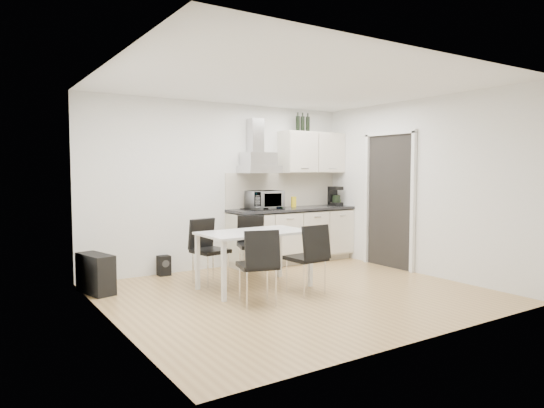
{
  "coord_description": "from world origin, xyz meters",
  "views": [
    {
      "loc": [
        -3.51,
        -4.87,
        1.55
      ],
      "look_at": [
        -0.04,
        0.49,
        1.1
      ],
      "focal_mm": 32.0,
      "sensor_mm": 36.0,
      "label": 1
    }
  ],
  "objects_px": {
    "chair_near_right": "(306,259)",
    "guitar_amp": "(96,274)",
    "chair_far_left": "(210,252)",
    "chair_near_left": "(257,266)",
    "kitchenette": "(293,213)",
    "floor_speaker": "(164,266)",
    "chair_far_right": "(253,246)",
    "dining_table": "(255,237)"
  },
  "relations": [
    {
      "from": "chair_near_left",
      "to": "chair_far_right",
      "type": "bearing_deg",
      "value": 76.4
    },
    {
      "from": "chair_near_right",
      "to": "floor_speaker",
      "type": "distance_m",
      "value": 2.29
    },
    {
      "from": "chair_near_left",
      "to": "dining_table",
      "type": "bearing_deg",
      "value": 76.92
    },
    {
      "from": "chair_near_right",
      "to": "floor_speaker",
      "type": "xyz_separation_m",
      "value": [
        -1.11,
        1.98,
        -0.29
      ]
    },
    {
      "from": "floor_speaker",
      "to": "chair_far_right",
      "type": "bearing_deg",
      "value": -34.4
    },
    {
      "from": "chair_far_right",
      "to": "chair_near_left",
      "type": "distance_m",
      "value": 1.48
    },
    {
      "from": "chair_far_right",
      "to": "floor_speaker",
      "type": "distance_m",
      "value": 1.35
    },
    {
      "from": "chair_near_right",
      "to": "guitar_amp",
      "type": "height_order",
      "value": "chair_near_right"
    },
    {
      "from": "dining_table",
      "to": "floor_speaker",
      "type": "height_order",
      "value": "dining_table"
    },
    {
      "from": "kitchenette",
      "to": "chair_near_left",
      "type": "relative_size",
      "value": 2.86
    },
    {
      "from": "chair_far_right",
      "to": "chair_near_right",
      "type": "bearing_deg",
      "value": 109.89
    },
    {
      "from": "kitchenette",
      "to": "chair_far_left",
      "type": "relative_size",
      "value": 2.86
    },
    {
      "from": "chair_near_left",
      "to": "chair_near_right",
      "type": "relative_size",
      "value": 1.0
    },
    {
      "from": "dining_table",
      "to": "guitar_amp",
      "type": "height_order",
      "value": "dining_table"
    },
    {
      "from": "dining_table",
      "to": "chair_far_right",
      "type": "bearing_deg",
      "value": 58.99
    },
    {
      "from": "chair_far_right",
      "to": "guitar_amp",
      "type": "distance_m",
      "value": 2.19
    },
    {
      "from": "chair_far_left",
      "to": "chair_near_left",
      "type": "xyz_separation_m",
      "value": [
        0.02,
        -1.21,
        0.0
      ]
    },
    {
      "from": "dining_table",
      "to": "chair_near_left",
      "type": "bearing_deg",
      "value": -119.94
    },
    {
      "from": "chair_far_right",
      "to": "floor_speaker",
      "type": "xyz_separation_m",
      "value": [
        -1.08,
        0.75,
        -0.29
      ]
    },
    {
      "from": "floor_speaker",
      "to": "chair_far_left",
      "type": "bearing_deg",
      "value": -67.08
    },
    {
      "from": "kitchenette",
      "to": "dining_table",
      "type": "xyz_separation_m",
      "value": [
        -1.48,
        -1.21,
        -0.16
      ]
    },
    {
      "from": "kitchenette",
      "to": "guitar_amp",
      "type": "distance_m",
      "value": 3.36
    },
    {
      "from": "chair_far_left",
      "to": "chair_near_left",
      "type": "height_order",
      "value": "same"
    },
    {
      "from": "dining_table",
      "to": "guitar_amp",
      "type": "bearing_deg",
      "value": 153.21
    },
    {
      "from": "dining_table",
      "to": "chair_far_right",
      "type": "distance_m",
      "value": 0.75
    },
    {
      "from": "chair_far_left",
      "to": "chair_near_right",
      "type": "distance_m",
      "value": 1.37
    },
    {
      "from": "dining_table",
      "to": "chair_far_left",
      "type": "xyz_separation_m",
      "value": [
        -0.38,
        0.53,
        -0.23
      ]
    },
    {
      "from": "chair_near_left",
      "to": "chair_near_right",
      "type": "bearing_deg",
      "value": 20.74
    },
    {
      "from": "chair_far_left",
      "to": "guitar_amp",
      "type": "distance_m",
      "value": 1.48
    },
    {
      "from": "chair_far_right",
      "to": "guitar_amp",
      "type": "bearing_deg",
      "value": 12.39
    },
    {
      "from": "kitchenette",
      "to": "chair_far_right",
      "type": "relative_size",
      "value": 2.86
    },
    {
      "from": "kitchenette",
      "to": "guitar_amp",
      "type": "relative_size",
      "value": 3.95
    },
    {
      "from": "chair_far_right",
      "to": "chair_near_right",
      "type": "xyz_separation_m",
      "value": [
        0.03,
        -1.23,
        0.0
      ]
    },
    {
      "from": "floor_speaker",
      "to": "guitar_amp",
      "type": "bearing_deg",
      "value": -153.87
    },
    {
      "from": "chair_far_right",
      "to": "chair_near_left",
      "type": "bearing_deg",
      "value": 79.54
    },
    {
      "from": "chair_far_right",
      "to": "guitar_amp",
      "type": "height_order",
      "value": "chair_far_right"
    },
    {
      "from": "kitchenette",
      "to": "dining_table",
      "type": "bearing_deg",
      "value": -140.58
    },
    {
      "from": "chair_near_right",
      "to": "chair_far_right",
      "type": "bearing_deg",
      "value": 88.5
    },
    {
      "from": "chair_far_right",
      "to": "dining_table",
      "type": "bearing_deg",
      "value": 78.99
    },
    {
      "from": "guitar_amp",
      "to": "chair_near_right",
      "type": "bearing_deg",
      "value": -47.55
    },
    {
      "from": "chair_near_right",
      "to": "guitar_amp",
      "type": "distance_m",
      "value": 2.65
    },
    {
      "from": "chair_far_right",
      "to": "floor_speaker",
      "type": "relative_size",
      "value": 3.01
    }
  ]
}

